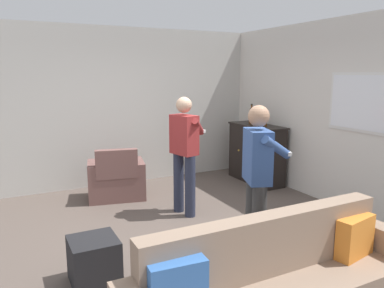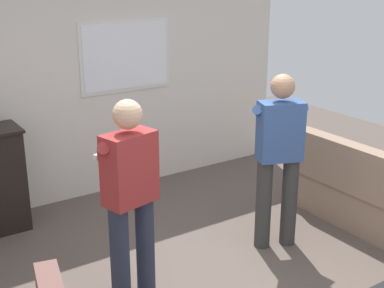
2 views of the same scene
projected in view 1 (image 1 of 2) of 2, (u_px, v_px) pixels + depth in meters
ground at (180, 237)px, 4.64m from camera, size 10.40×10.40×0.00m
wall_back_with_window at (342, 114)px, 5.56m from camera, size 5.20×0.15×2.80m
wall_side_left at (117, 107)px, 6.71m from camera, size 0.12×5.20×2.80m
armchair at (117, 181)px, 6.03m from camera, size 0.82×1.00×0.85m
sideboard_cabinet at (256, 153)px, 6.93m from camera, size 1.21×0.49×1.07m
bottle_wine_green at (251, 116)px, 6.90m from camera, size 0.07×0.07×0.37m
bottle_liquor_amber at (265, 119)px, 6.62m from camera, size 0.07×0.07×0.33m
bottle_spirits_clear at (251, 117)px, 7.08m from camera, size 0.07×0.07×0.28m
ottoman at (94, 261)px, 3.60m from camera, size 0.45×0.45×0.44m
person_standing_left at (185, 150)px, 5.25m from camera, size 0.54×0.51×1.68m
person_standing_right at (258, 176)px, 3.90m from camera, size 0.52×0.52×1.68m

